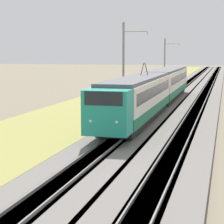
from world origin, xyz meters
TOP-DOWN VIEW (x-y plane):
  - ballast_main at (50.00, 0.00)m, footprint 240.00×4.40m
  - ballast_adjacent at (50.00, -4.14)m, footprint 240.00×4.40m
  - track_main at (50.00, 0.00)m, footprint 240.00×1.57m
  - track_adjacent at (50.00, -4.14)m, footprint 240.00×1.57m
  - grass_verge at (50.00, 7.14)m, footprint 240.00×9.26m
  - passenger_train at (37.69, 0.00)m, footprint 38.97×2.93m
  - catenary_mast_mid at (36.27, 3.02)m, footprint 0.22×2.56m
  - catenary_mast_far at (66.43, 3.01)m, footprint 0.22×2.56m

SIDE VIEW (x-z plane):
  - grass_verge at x=50.00m, z-range 0.00..0.12m
  - ballast_main at x=50.00m, z-range 0.00..0.30m
  - ballast_adjacent at x=50.00m, z-range 0.00..0.30m
  - track_main at x=50.00m, z-range -0.07..0.38m
  - track_adjacent at x=50.00m, z-range -0.07..0.38m
  - passenger_train at x=37.69m, z-range -0.16..4.91m
  - catenary_mast_far at x=66.43m, z-range 0.14..8.40m
  - catenary_mast_mid at x=36.27m, z-range 0.14..9.06m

